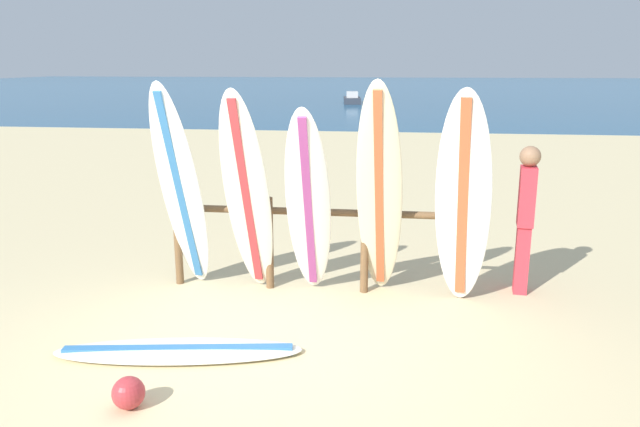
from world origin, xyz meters
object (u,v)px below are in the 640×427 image
at_px(surfboard_leaning_center, 379,194).
at_px(surfboard_leaning_center_right, 463,201).
at_px(surfboard_rack, 317,232).
at_px(surfboard_leaning_far_left, 181,190).
at_px(surfboard_lying_on_sand, 178,351).
at_px(surfboard_leaning_center_left, 308,206).
at_px(surfboard_leaning_left, 247,196).
at_px(beach_ball, 128,393).
at_px(beachgoer_standing, 526,214).
at_px(small_boat_offshore, 352,99).

bearing_deg(surfboard_leaning_center, surfboard_leaning_center_right, -3.50).
height_order(surfboard_rack, surfboard_leaning_center_right, surfboard_leaning_center_right).
height_order(surfboard_leaning_far_left, surfboard_lying_on_sand, surfboard_leaning_far_left).
height_order(surfboard_rack, surfboard_lying_on_sand, surfboard_rack).
bearing_deg(surfboard_lying_on_sand, surfboard_leaning_center_left, 53.84).
xyz_separation_m(surfboard_leaning_center_left, surfboard_lying_on_sand, (-0.98, -1.34, -1.04)).
distance_m(surfboard_rack, surfboard_leaning_center, 0.91).
xyz_separation_m(surfboard_leaning_left, beach_ball, (-0.37, -2.30, -1.03)).
xyz_separation_m(beachgoer_standing, beach_ball, (-3.35, -2.86, -0.79)).
bearing_deg(surfboard_leaning_left, surfboard_leaning_center, 2.57).
bearing_deg(surfboard_leaning_center_right, beachgoer_standing, 36.57).
relative_size(surfboard_leaning_center, small_boat_offshore, 0.79).
bearing_deg(beach_ball, beachgoer_standing, 40.44).
height_order(surfboard_leaning_far_left, surfboard_leaning_center_left, surfboard_leaning_far_left).
bearing_deg(surfboard_lying_on_sand, surfboard_rack, 60.10).
distance_m(surfboard_leaning_center, surfboard_leaning_center_right, 0.86).
bearing_deg(surfboard_leaning_center, beach_ball, -126.73).
xyz_separation_m(surfboard_leaning_left, beachgoer_standing, (2.99, 0.56, -0.24)).
relative_size(surfboard_leaning_left, surfboard_leaning_center, 0.96).
bearing_deg(surfboard_leaning_far_left, surfboard_rack, 10.85).
bearing_deg(surfboard_leaning_far_left, beachgoer_standing, 7.71).
bearing_deg(surfboard_leaning_center_right, surfboard_lying_on_sand, -150.77).
relative_size(surfboard_leaning_center, surfboard_leaning_center_right, 1.04).
xyz_separation_m(surfboard_leaning_center, small_boat_offshore, (-2.85, 32.53, -0.94)).
relative_size(surfboard_rack, surfboard_lying_on_sand, 1.48).
xyz_separation_m(surfboard_lying_on_sand, small_boat_offshore, (-1.14, 34.01, 0.22)).
xyz_separation_m(surfboard_rack, beachgoer_standing, (2.29, 0.23, 0.23)).
bearing_deg(small_boat_offshore, surfboard_leaning_center_left, -86.29).
relative_size(surfboard_leaning_far_left, surfboard_leaning_center, 0.99).
bearing_deg(beachgoer_standing, surfboard_leaning_center, -162.73).
relative_size(surfboard_leaning_center, beachgoer_standing, 1.44).
bearing_deg(surfboard_leaning_left, surfboard_rack, 25.16).
bearing_deg(surfboard_rack, small_boat_offshore, 93.81).
height_order(surfboard_rack, surfboard_leaning_center, surfboard_leaning_center).
xyz_separation_m(surfboard_rack, surfboard_lying_on_sand, (-1.00, -1.75, -0.64)).
relative_size(small_boat_offshore, beach_ball, 12.27).
height_order(surfboard_leaning_left, small_boat_offshore, surfboard_leaning_left).
xyz_separation_m(surfboard_leaning_far_left, surfboard_leaning_center, (2.14, 0.01, 0.01)).
bearing_deg(surfboard_lying_on_sand, surfboard_leaning_left, 77.85).
xyz_separation_m(surfboard_leaning_far_left, surfboard_leaning_left, (0.75, -0.05, -0.03)).
distance_m(surfboard_lying_on_sand, small_boat_offshore, 34.03).
distance_m(small_boat_offshore, beach_ball, 34.91).
distance_m(surfboard_leaning_left, surfboard_leaning_center, 1.40).
bearing_deg(small_boat_offshore, surfboard_lying_on_sand, -88.08).
height_order(surfboard_leaning_center_right, surfboard_lying_on_sand, surfboard_leaning_center_right).
height_order(surfboard_leaning_center_left, small_boat_offshore, surfboard_leaning_center_left).
bearing_deg(surfboard_leaning_center_left, surfboard_leaning_left, 172.92).
bearing_deg(small_boat_offshore, surfboard_leaning_far_left, -88.77).
bearing_deg(surfboard_leaning_far_left, surfboard_leaning_center_right, -0.77).
bearing_deg(beachgoer_standing, surfboard_leaning_center_left, -164.55).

